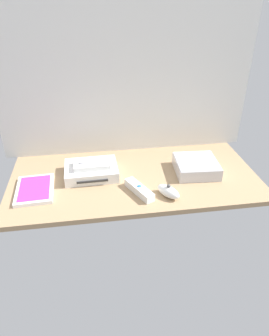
# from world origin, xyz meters

# --- Properties ---
(ground_plane) EXTENTS (1.00, 0.48, 0.02)m
(ground_plane) POSITION_xyz_m (0.00, 0.00, -0.01)
(ground_plane) COLOR #9E7F5B
(ground_plane) RESTS_ON ground
(back_wall) EXTENTS (1.10, 0.01, 0.64)m
(back_wall) POSITION_xyz_m (0.00, 0.25, 0.32)
(back_wall) COLOR silver
(back_wall) RESTS_ON ground
(game_console) EXTENTS (0.21, 0.17, 0.04)m
(game_console) POSITION_xyz_m (-0.17, 0.04, 0.02)
(game_console) COLOR white
(game_console) RESTS_ON ground_plane
(mini_computer) EXTENTS (0.18, 0.18, 0.05)m
(mini_computer) POSITION_xyz_m (0.26, 0.00, 0.03)
(mini_computer) COLOR silver
(mini_computer) RESTS_ON ground_plane
(game_case) EXTENTS (0.14, 0.20, 0.02)m
(game_case) POSITION_xyz_m (-0.39, -0.05, 0.01)
(game_case) COLOR white
(game_case) RESTS_ON ground_plane
(remote_wand) EXTENTS (0.10, 0.15, 0.03)m
(remote_wand) POSITION_xyz_m (-0.00, -0.12, 0.02)
(remote_wand) COLOR white
(remote_wand) RESTS_ON ground_plane
(remote_nunchuk) EXTENTS (0.09, 0.11, 0.05)m
(remote_nunchuk) POSITION_xyz_m (0.10, -0.15, 0.02)
(remote_nunchuk) COLOR white
(remote_nunchuk) RESTS_ON ground_plane
(remote_classic_pad) EXTENTS (0.14, 0.08, 0.02)m
(remote_classic_pad) POSITION_xyz_m (-0.17, 0.03, 0.05)
(remote_classic_pad) COLOR white
(remote_classic_pad) RESTS_ON game_console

